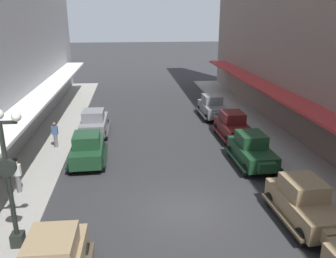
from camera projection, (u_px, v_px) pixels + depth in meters
The scene contains 12 objects.
ground_plane at pixel (183, 210), 15.27m from camera, with size 200.00×200.00×0.00m, color #2D2D30.
sidewalk_left at pixel (5, 219), 14.45m from camera, with size 3.00×60.00×0.15m, color #99968E.
parked_car_0 at pixel (233, 125), 23.85m from camera, with size 2.19×4.28×1.84m.
parked_car_2 at pixel (304, 202), 14.10m from camera, with size 2.25×4.30×1.84m.
parked_car_3 at pixel (94, 122), 24.65m from camera, with size 2.19×4.28×1.84m.
parked_car_4 at pixel (212, 106), 28.85m from camera, with size 2.23×4.29×1.84m.
parked_car_6 at pixel (88, 147), 19.88m from camera, with size 2.24×4.29×1.84m.
parked_car_7 at pixel (252, 149), 19.60m from camera, with size 2.21×4.28×1.84m.
lamp_post_with_clock at pixel (8, 175), 11.83m from camera, with size 1.42×0.44×5.16m.
fire_hydrant at pixel (324, 193), 15.56m from camera, with size 0.24×0.24×0.82m.
pedestrian_0 at pixel (17, 175), 16.30m from camera, with size 0.36×0.28×1.67m.
pedestrian_2 at pixel (55, 134), 21.92m from camera, with size 0.36×0.24×1.64m.
Camera 1 is at (-2.16, -13.23, 8.17)m, focal length 37.12 mm.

